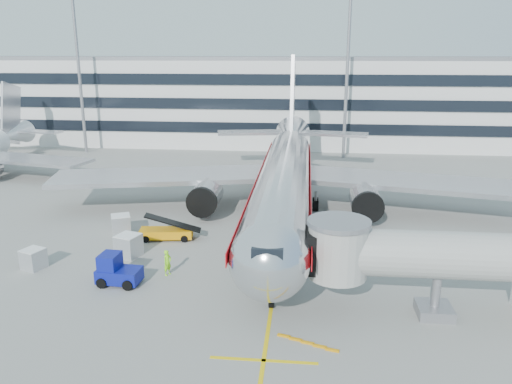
# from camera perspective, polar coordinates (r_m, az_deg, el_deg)

# --- Properties ---
(ground) EXTENTS (180.00, 180.00, 0.00)m
(ground) POSITION_cam_1_polar(r_m,az_deg,el_deg) (41.25, 2.57, -7.69)
(ground) COLOR gray
(ground) RESTS_ON ground
(lead_in_line) EXTENTS (0.25, 70.00, 0.01)m
(lead_in_line) POSITION_cam_1_polar(r_m,az_deg,el_deg) (50.57, 3.23, -3.20)
(lead_in_line) COLOR yellow
(lead_in_line) RESTS_ON ground
(stop_bar) EXTENTS (6.00, 0.25, 0.01)m
(stop_bar) POSITION_cam_1_polar(r_m,az_deg,el_deg) (28.96, 0.88, -18.69)
(stop_bar) COLOR yellow
(stop_bar) RESTS_ON ground
(main_jet) EXTENTS (50.95, 48.70, 16.06)m
(main_jet) POSITION_cam_1_polar(r_m,az_deg,el_deg) (51.04, 3.39, 1.92)
(main_jet) COLOR silver
(main_jet) RESTS_ON ground
(jet_bridge) EXTENTS (17.80, 4.50, 7.00)m
(jet_bridge) POSITION_cam_1_polar(r_m,az_deg,el_deg) (33.89, 23.01, -7.24)
(jet_bridge) COLOR silver
(jet_bridge) RESTS_ON ground
(terminal) EXTENTS (150.00, 24.25, 15.60)m
(terminal) POSITION_cam_1_polar(r_m,az_deg,el_deg) (96.17, 4.66, 10.53)
(terminal) COLOR silver
(terminal) RESTS_ON ground
(light_mast_west) EXTENTS (2.40, 1.20, 25.45)m
(light_mast_west) POSITION_cam_1_polar(r_m,az_deg,el_deg) (87.99, -19.66, 13.85)
(light_mast_west) COLOR gray
(light_mast_west) RESTS_ON ground
(light_mast_centre) EXTENTS (2.40, 1.20, 25.45)m
(light_mast_centre) POSITION_cam_1_polar(r_m,az_deg,el_deg) (80.06, 10.43, 14.38)
(light_mast_centre) COLOR gray
(light_mast_centre) RESTS_ON ground
(belt_loader) EXTENTS (5.08, 2.30, 2.38)m
(belt_loader) POSITION_cam_1_polar(r_m,az_deg,el_deg) (45.93, -10.23, -4.53)
(belt_loader) COLOR orange
(belt_loader) RESTS_ON ground
(baggage_tug) EXTENTS (3.20, 2.18, 2.31)m
(baggage_tug) POSITION_cam_1_polar(r_m,az_deg,el_deg) (38.10, -15.66, -8.69)
(baggage_tug) COLOR navy
(baggage_tug) RESTS_ON ground
(cargo_container_left) EXTENTS (1.91, 1.91, 1.59)m
(cargo_container_left) POSITION_cam_1_polar(r_m,az_deg,el_deg) (42.96, -24.09, -6.98)
(cargo_container_left) COLOR #B9BCC1
(cargo_container_left) RESTS_ON ground
(cargo_container_right) EXTENTS (2.20, 2.20, 1.78)m
(cargo_container_right) POSITION_cam_1_polar(r_m,az_deg,el_deg) (48.23, -15.17, -3.58)
(cargo_container_right) COLOR #B9BCC1
(cargo_container_right) RESTS_ON ground
(cargo_container_front) EXTENTS (2.20, 2.20, 1.86)m
(cargo_container_front) POSITION_cam_1_polar(r_m,az_deg,el_deg) (42.80, -14.37, -5.94)
(cargo_container_front) COLOR #B9BCC1
(cargo_container_front) RESTS_ON ground
(ramp_worker) EXTENTS (0.76, 0.87, 1.99)m
(ramp_worker) POSITION_cam_1_polar(r_m,az_deg,el_deg) (38.70, -10.09, -7.95)
(ramp_worker) COLOR #92FF1A
(ramp_worker) RESTS_ON ground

